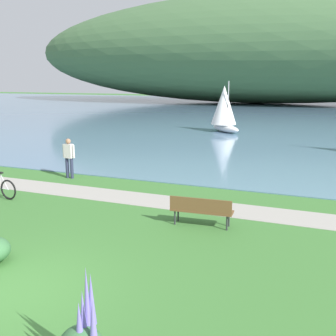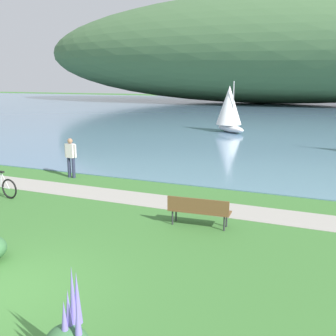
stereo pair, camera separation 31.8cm
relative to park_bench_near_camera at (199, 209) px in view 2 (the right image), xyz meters
name	(u,v)px [view 2 (the right image)]	position (x,y,z in m)	size (l,w,h in m)	color
bay_water	(294,112)	(-2.48, 44.23, -0.50)	(180.00, 80.00, 0.04)	#5B7F9E
distant_hillside	(267,49)	(-9.48, 62.13, 8.68)	(86.77, 28.00, 18.33)	#42663D
shoreline_path	(149,200)	(-2.48, 1.80, -0.52)	(60.00, 1.50, 0.01)	#A39E93
park_bench_near_camera	(199,209)	(0.00, 0.00, 0.00)	(1.83, 0.61, 0.88)	brown
person_at_shoreline	(71,155)	(-7.02, 3.52, 0.46)	(0.61, 0.24, 1.71)	#282D47
sailboat_nearest_to_shore	(229,108)	(-4.82, 21.20, 1.39)	(3.21, 3.14, 3.97)	white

